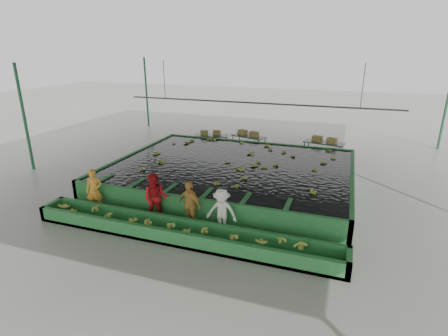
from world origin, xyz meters
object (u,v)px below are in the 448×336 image
(worker_a, at_px, (94,191))
(packing_table_right, at_px, (323,151))
(worker_c, at_px, (190,205))
(worker_d, at_px, (222,211))
(box_stack_mid, at_px, (248,136))
(sorting_trough, at_px, (180,232))
(box_stack_left, at_px, (211,135))
(flotation_tank, at_px, (232,173))
(box_stack_right, at_px, (324,142))
(worker_b, at_px, (155,198))
(packing_table_left, at_px, (211,142))
(packing_table_mid, at_px, (249,143))

(worker_a, xyz_separation_m, packing_table_right, (7.22, 9.24, -0.32))
(worker_c, bearing_deg, worker_d, 21.91)
(worker_a, height_order, box_stack_mid, worker_a)
(sorting_trough, relative_size, worker_a, 6.38)
(worker_d, bearing_deg, packing_table_right, 72.91)
(worker_d, relative_size, box_stack_mid, 1.18)
(packing_table_right, relative_size, box_stack_left, 1.75)
(flotation_tank, distance_m, box_stack_right, 6.06)
(worker_a, height_order, worker_b, worker_b)
(worker_c, bearing_deg, box_stack_right, 91.11)
(worker_a, bearing_deg, worker_c, -24.31)
(packing_table_right, distance_m, box_stack_left, 6.33)
(worker_d, xyz_separation_m, packing_table_left, (-3.86, 8.91, -0.31))
(packing_table_mid, bearing_deg, worker_d, -79.42)
(sorting_trough, height_order, box_stack_right, box_stack_right)
(packing_table_left, distance_m, packing_table_right, 6.26)
(packing_table_left, distance_m, box_stack_mid, 2.17)
(worker_b, relative_size, box_stack_right, 1.34)
(worker_b, bearing_deg, worker_a, 164.03)
(worker_c, relative_size, box_stack_left, 1.39)
(flotation_tank, height_order, packing_table_right, packing_table_right)
(box_stack_mid, bearing_deg, worker_d, -79.20)
(worker_c, bearing_deg, packing_table_left, 129.10)
(flotation_tank, bearing_deg, worker_b, -106.29)
(box_stack_right, bearing_deg, packing_table_mid, 177.63)
(box_stack_mid, xyz_separation_m, box_stack_right, (4.21, -0.20, 0.03))
(packing_table_right, xyz_separation_m, box_stack_left, (-6.31, -0.28, 0.42))
(box_stack_right, bearing_deg, packing_table_left, -177.07)
(packing_table_right, bearing_deg, flotation_tank, -125.15)
(worker_b, bearing_deg, box_stack_right, 46.79)
(worker_b, height_order, box_stack_left, worker_b)
(sorting_trough, bearing_deg, box_stack_mid, 93.97)
(flotation_tank, distance_m, packing_table_mid, 5.15)
(packing_table_mid, bearing_deg, sorting_trough, -86.25)
(packing_table_right, height_order, box_stack_left, box_stack_left)
(flotation_tank, distance_m, worker_b, 4.50)
(packing_table_right, height_order, box_stack_right, box_stack_right)
(sorting_trough, relative_size, packing_table_mid, 5.10)
(worker_a, distance_m, worker_b, 2.48)
(flotation_tank, xyz_separation_m, worker_d, (1.09, -4.30, 0.30))
(packing_table_left, height_order, packing_table_mid, packing_table_mid)
(flotation_tank, distance_m, worker_d, 4.45)
(box_stack_left, bearing_deg, worker_b, -80.05)
(worker_a, bearing_deg, packing_table_mid, 47.60)
(worker_a, relative_size, worker_b, 0.92)
(worker_c, xyz_separation_m, packing_table_right, (3.49, 9.24, -0.34))
(worker_b, xyz_separation_m, packing_table_left, (-1.51, 8.91, -0.42))
(packing_table_mid, bearing_deg, worker_b, -93.58)
(packing_table_mid, bearing_deg, box_stack_mid, 146.82)
(worker_c, distance_m, box_stack_left, 9.40)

